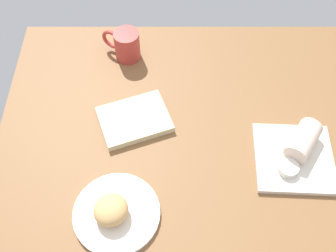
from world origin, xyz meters
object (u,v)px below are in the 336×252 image
book_stack (135,119)px  round_plate (117,213)px  coffee_mug (127,45)px  scone_pastry (111,210)px  square_plate (294,159)px  breakfast_wrap (304,141)px  sauce_cup (289,168)px

book_stack → round_plate: bearing=-96.4°
coffee_mug → scone_pastry: bearing=-90.6°
square_plate → book_stack: size_ratio=0.90×
breakfast_wrap → coffee_mug: coffee_mug is taller
breakfast_wrap → coffee_mug: 62.48cm
breakfast_wrap → coffee_mug: bearing=-2.1°
scone_pastry → sauce_cup: (46.51, 12.57, -1.52)cm
round_plate → coffee_mug: coffee_mug is taller
round_plate → sauce_cup: size_ratio=4.01×
round_plate → scone_pastry: (-1.02, -0.48, 3.54)cm
round_plate → square_plate: 50.77cm
scone_pastry → breakfast_wrap: bearing=21.1°
sauce_cup → coffee_mug: 63.47cm
coffee_mug → round_plate: bearing=-89.5°
scone_pastry → book_stack: scone_pastry is taller
scone_pastry → book_stack: size_ratio=0.37×
round_plate → book_stack: size_ratio=0.94×
coffee_mug → book_stack: bearing=-82.1°
sauce_cup → coffee_mug: coffee_mug is taller
square_plate → sauce_cup: size_ratio=3.84×
round_plate → breakfast_wrap: 54.03cm
round_plate → breakfast_wrap: size_ratio=1.90×
round_plate → square_plate: square_plate is taller
sauce_cup → round_plate: bearing=-165.1°
book_stack → coffee_mug: coffee_mug is taller
breakfast_wrap → book_stack: breakfast_wrap is taller
round_plate → breakfast_wrap: bearing=21.0°
square_plate → breakfast_wrap: bearing=56.6°
scone_pastry → coffee_mug: coffee_mug is taller
scone_pastry → square_plate: 52.01cm
square_plate → coffee_mug: size_ratio=1.68×
square_plate → sauce_cup: (-2.66, -4.03, 1.92)cm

